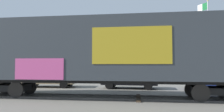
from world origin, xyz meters
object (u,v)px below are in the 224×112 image
(freight_car, at_px, (105,51))
(parked_car_tan, at_px, (48,76))
(parked_car_black, at_px, (129,78))
(flagpole, at_px, (206,29))
(parked_car_blue, at_px, (216,78))

(freight_car, height_order, parked_car_tan, freight_car)
(parked_car_black, bearing_deg, freight_car, -104.86)
(freight_car, distance_m, flagpole, 17.66)
(parked_car_tan, bearing_deg, parked_car_blue, -1.60)
(freight_car, distance_m, parked_car_black, 5.22)
(freight_car, relative_size, parked_car_blue, 3.83)
(freight_car, bearing_deg, parked_car_tan, 138.63)
(flagpole, xyz_separation_m, parked_car_black, (-9.18, -9.08, -5.43))
(parked_car_tan, distance_m, parked_car_blue, 13.56)
(freight_car, height_order, flagpole, flagpole)
(freight_car, xyz_separation_m, flagpole, (10.43, 13.79, 3.57))
(parked_car_tan, height_order, parked_car_black, parked_car_tan)
(freight_car, relative_size, flagpole, 1.82)
(flagpole, height_order, parked_car_tan, flagpole)
(flagpole, distance_m, parked_car_black, 14.01)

